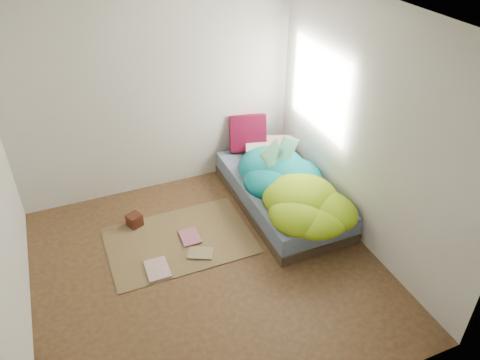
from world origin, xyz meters
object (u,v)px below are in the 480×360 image
at_px(bed, 281,194).
at_px(pillow_magenta, 248,133).
at_px(open_book, 281,144).
at_px(wooden_box, 134,220).
at_px(floor_book_a, 146,272).
at_px(floor_book_b, 181,239).

xyz_separation_m(bed, pillow_magenta, (-0.06, 0.90, 0.41)).
xyz_separation_m(open_book, wooden_box, (-1.78, 0.19, -0.73)).
bearing_deg(floor_book_a, floor_book_b, 37.60).
relative_size(pillow_magenta, floor_book_a, 1.49).
height_order(bed, open_book, open_book).
relative_size(pillow_magenta, floor_book_b, 1.69).
bearing_deg(bed, wooden_box, 170.91).
distance_m(pillow_magenta, floor_book_b, 1.78).
xyz_separation_m(bed, floor_book_b, (-1.36, -0.18, -0.14)).
bearing_deg(wooden_box, pillow_magenta, 19.89).
height_order(bed, floor_book_b, bed).
relative_size(floor_book_a, floor_book_b, 1.14).
height_order(wooden_box, floor_book_a, wooden_box).
xyz_separation_m(wooden_box, floor_book_a, (-0.06, -0.82, -0.06)).
bearing_deg(floor_book_b, bed, 9.08).
xyz_separation_m(bed, wooden_box, (-1.78, 0.28, -0.08)).
xyz_separation_m(open_book, floor_book_b, (-1.36, -0.28, -0.79)).
relative_size(wooden_box, floor_book_b, 0.53).
distance_m(bed, pillow_magenta, 1.00).
bearing_deg(pillow_magenta, open_book, -68.70).
height_order(open_book, wooden_box, open_book).
xyz_separation_m(open_book, floor_book_a, (-1.84, -0.63, -0.79)).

